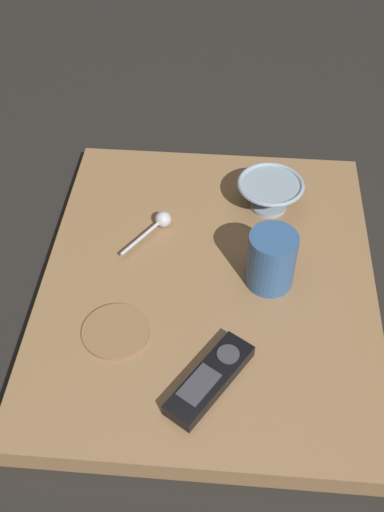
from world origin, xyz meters
The scene contains 7 objects.
ground_plane centered at (0.00, 0.00, 0.00)m, with size 6.00×6.00×0.00m, color black.
table centered at (0.00, 0.00, 0.02)m, with size 0.66×0.55×0.04m.
cereal_bowl centered at (0.18, -0.10, 0.07)m, with size 0.12×0.12×0.06m.
coffee_mug centered at (0.00, -0.10, 0.09)m, with size 0.08×0.08×0.10m.
teaspoon centered at (0.11, 0.09, 0.05)m, with size 0.11×0.08×0.03m.
tv_remote_near centered at (-0.20, -0.01, 0.05)m, with size 0.16×0.13×0.02m.
drink_coaster centered at (-0.12, 0.13, 0.04)m, with size 0.11×0.11×0.01m.
Camera 1 is at (-0.67, -0.03, 0.80)m, focal length 43.13 mm.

